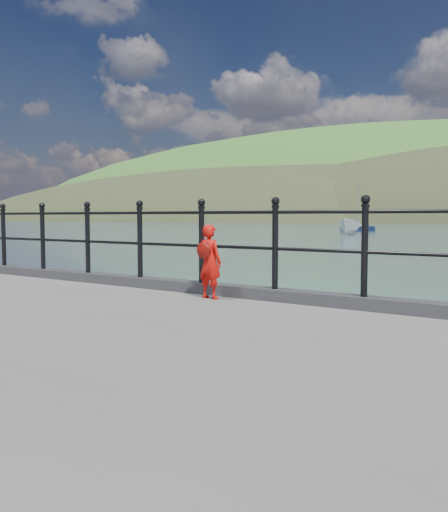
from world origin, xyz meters
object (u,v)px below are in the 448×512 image
Objects in this scene: railing at (237,236)px; child at (209,261)px; launch_white at (350,227)px; sailboat_left at (358,229)px.

railing is 18.33× the size of child.
launch_white is (-19.11, 52.73, -0.53)m from child.
sailboat_left reaches higher than railing.
sailboat_left reaches higher than child.
railing is 2.55× the size of sailboat_left.
launch_white is at bearing 110.23° from railing.
railing is at bearing -76.07° from launch_white.
railing is 74.91m from sailboat_left.
launch_white is at bearing -85.53° from sailboat_left.
child is 0.14× the size of sailboat_left.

